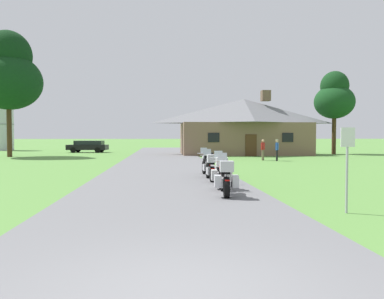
% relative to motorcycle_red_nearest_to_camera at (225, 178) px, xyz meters
% --- Properties ---
extents(ground_plane, '(500.00, 500.00, 0.00)m').
position_rel_motorcycle_red_nearest_to_camera_xyz_m(ground_plane, '(-1.80, 12.60, -0.61)').
color(ground_plane, '#56893D').
extents(asphalt_driveway, '(6.40, 80.00, 0.06)m').
position_rel_motorcycle_red_nearest_to_camera_xyz_m(asphalt_driveway, '(-1.80, 10.60, -0.58)').
color(asphalt_driveway, slate).
rests_on(asphalt_driveway, ground).
extents(motorcycle_red_nearest_to_camera, '(0.81, 2.08, 1.30)m').
position_rel_motorcycle_red_nearest_to_camera_xyz_m(motorcycle_red_nearest_to_camera, '(0.00, 0.00, 0.00)').
color(motorcycle_red_nearest_to_camera, black).
rests_on(motorcycle_red_nearest_to_camera, asphalt_driveway).
extents(motorcycle_white_second_in_row, '(0.80, 2.08, 1.30)m').
position_rel_motorcycle_red_nearest_to_camera_xyz_m(motorcycle_white_second_in_row, '(0.15, 1.82, 0.00)').
color(motorcycle_white_second_in_row, black).
rests_on(motorcycle_white_second_in_row, asphalt_driveway).
extents(motorcycle_black_third_in_row, '(0.66, 2.08, 1.30)m').
position_rel_motorcycle_red_nearest_to_camera_xyz_m(motorcycle_black_third_in_row, '(0.06, 4.06, 0.01)').
color(motorcycle_black_third_in_row, black).
rests_on(motorcycle_black_third_in_row, asphalt_driveway).
extents(motorcycle_silver_farthest_in_row, '(0.66, 2.08, 1.30)m').
position_rel_motorcycle_red_nearest_to_camera_xyz_m(motorcycle_silver_farthest_in_row, '(0.13, 5.95, 0.01)').
color(motorcycle_silver_farthest_in_row, black).
rests_on(motorcycle_silver_farthest_in_row, asphalt_driveway).
extents(stone_lodge, '(13.70, 6.87, 6.72)m').
position_rel_motorcycle_red_nearest_to_camera_xyz_m(stone_lodge, '(6.61, 27.22, 2.39)').
color(stone_lodge, brown).
rests_on(stone_lodge, ground).
extents(bystander_red_shirt_near_lodge, '(0.39, 0.47, 1.67)m').
position_rel_motorcycle_red_nearest_to_camera_xyz_m(bystander_red_shirt_near_lodge, '(6.08, 17.78, 0.32)').
color(bystander_red_shirt_near_lodge, '#75664C').
rests_on(bystander_red_shirt_near_lodge, ground).
extents(bystander_blue_shirt_beside_signpost, '(0.34, 0.52, 1.69)m').
position_rel_motorcycle_red_nearest_to_camera_xyz_m(bystander_blue_shirt_beside_signpost, '(6.98, 16.98, 0.34)').
color(bystander_blue_shirt_beside_signpost, black).
rests_on(bystander_blue_shirt_beside_signpost, ground).
extents(metal_signpost_roadside, '(0.36, 0.06, 2.14)m').
position_rel_motorcycle_red_nearest_to_camera_xyz_m(metal_signpost_roadside, '(2.61, -2.68, 0.74)').
color(metal_signpost_roadside, '#9EA0A5').
rests_on(metal_signpost_roadside, ground).
extents(tree_right_of_lodge, '(4.22, 4.22, 8.87)m').
position_rel_motorcycle_red_nearest_to_camera_xyz_m(tree_right_of_lodge, '(16.48, 27.40, 5.46)').
color(tree_right_of_lodge, '#422D19').
rests_on(tree_right_of_lodge, ground).
extents(tree_left_far, '(6.07, 6.07, 11.67)m').
position_rel_motorcycle_red_nearest_to_camera_xyz_m(tree_left_far, '(-16.08, 24.61, 7.07)').
color(tree_left_far, '#422D19').
rests_on(tree_left_far, ground).
extents(metal_silo_distant, '(3.09, 3.09, 7.80)m').
position_rel_motorcycle_red_nearest_to_camera_xyz_m(metal_silo_distant, '(-23.53, 41.28, 3.30)').
color(metal_silo_distant, '#B2B7BC').
rests_on(metal_silo_distant, ground).
extents(parked_black_suv_far_left, '(4.77, 2.32, 1.40)m').
position_rel_motorcycle_red_nearest_to_camera_xyz_m(parked_black_suv_far_left, '(-10.61, 33.59, 0.17)').
color(parked_black_suv_far_left, black).
rests_on(parked_black_suv_far_left, ground).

